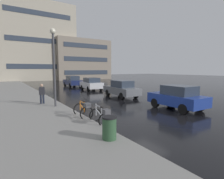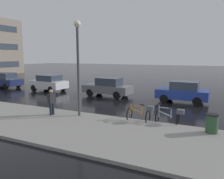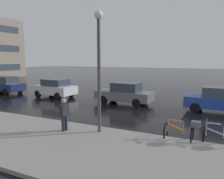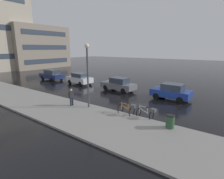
{
  "view_description": "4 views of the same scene",
  "coord_description": "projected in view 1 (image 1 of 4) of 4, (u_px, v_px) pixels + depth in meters",
  "views": [
    {
      "loc": [
        -7.46,
        -7.87,
        2.69
      ],
      "look_at": [
        0.85,
        4.93,
        0.91
      ],
      "focal_mm": 28.0,
      "sensor_mm": 36.0,
      "label": 1
    },
    {
      "loc": [
        -14.4,
        -2.61,
        3.5
      ],
      "look_at": [
        -1.47,
        3.47,
        1.28
      ],
      "focal_mm": 35.0,
      "sensor_mm": 36.0,
      "label": 2
    },
    {
      "loc": [
        -12.55,
        -0.31,
        3.36
      ],
      "look_at": [
        -1.95,
        4.69,
        1.71
      ],
      "focal_mm": 35.0,
      "sensor_mm": 36.0,
      "label": 3
    },
    {
      "loc": [
        -14.5,
        -5.68,
        5.0
      ],
      "look_at": [
        -1.61,
        3.71,
        1.22
      ],
      "focal_mm": 28.0,
      "sensor_mm": 36.0,
      "label": 4
    }
  ],
  "objects": [
    {
      "name": "ground_plane",
      "position": [
        144.0,
        112.0,
        10.9
      ],
      "size": [
        140.0,
        140.0,
        0.0
      ],
      "primitive_type": "plane",
      "color": "black"
    },
    {
      "name": "sidewalk_kerb",
      "position": [
        19.0,
        98.0,
        15.98
      ],
      "size": [
        4.8,
        60.0,
        0.14
      ],
      "primitive_type": "cube",
      "color": "gray",
      "rests_on": "ground"
    },
    {
      "name": "bicycle_nearest",
      "position": [
        101.0,
        115.0,
        8.38
      ],
      "size": [
        0.73,
        1.38,
        0.99
      ],
      "color": "black",
      "rests_on": "ground"
    },
    {
      "name": "bicycle_second",
      "position": [
        84.0,
        110.0,
        9.47
      ],
      "size": [
        0.8,
        1.37,
        1.0
      ],
      "color": "black",
      "rests_on": "ground"
    },
    {
      "name": "car_blue",
      "position": [
        177.0,
        97.0,
        11.72
      ],
      "size": [
        1.98,
        3.79,
        1.62
      ],
      "color": "navy",
      "rests_on": "ground"
    },
    {
      "name": "car_grey",
      "position": [
        121.0,
        89.0,
        16.9
      ],
      "size": [
        1.96,
        4.36,
        1.62
      ],
      "color": "slate",
      "rests_on": "ground"
    },
    {
      "name": "car_white",
      "position": [
        91.0,
        84.0,
        22.45
      ],
      "size": [
        2.14,
        3.92,
        1.61
      ],
      "color": "silver",
      "rests_on": "ground"
    },
    {
      "name": "car_navy",
      "position": [
        72.0,
        81.0,
        27.38
      ],
      "size": [
        1.92,
        4.45,
        1.67
      ],
      "color": "navy",
      "rests_on": "ground"
    },
    {
      "name": "pedestrian",
      "position": [
        42.0,
        93.0,
        12.92
      ],
      "size": [
        0.43,
        0.29,
        1.62
      ],
      "color": "#1E2333",
      "rests_on": "ground"
    },
    {
      "name": "streetlamp",
      "position": [
        54.0,
        58.0,
        11.7
      ],
      "size": [
        0.37,
        0.37,
        5.37
      ],
      "color": "#424247",
      "rests_on": "ground"
    },
    {
      "name": "trash_bin",
      "position": [
        109.0,
        130.0,
        6.37
      ],
      "size": [
        0.54,
        0.54,
        0.99
      ],
      "color": "#2D5133",
      "rests_on": "ground"
    },
    {
      "name": "building_facade_main",
      "position": [
        37.0,
        43.0,
        43.51
      ],
      "size": [
        17.18,
        9.92,
        18.36
      ],
      "color": "#B2A893",
      "rests_on": "ground"
    },
    {
      "name": "building_facade_side",
      "position": [
        81.0,
        60.0,
        47.76
      ],
      "size": [
        14.59,
        8.14,
        10.44
      ],
      "color": "gray",
      "rests_on": "ground"
    }
  ]
}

